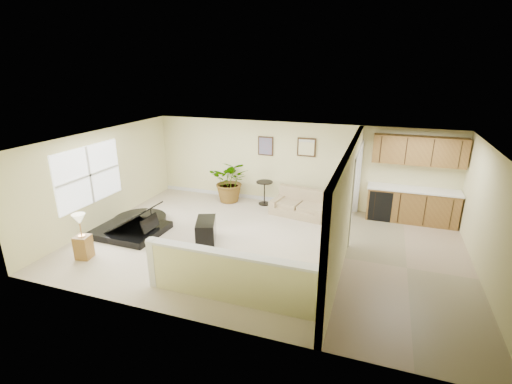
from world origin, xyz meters
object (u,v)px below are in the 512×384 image
(loveseat, at_px, (301,202))
(lamp_stand, at_px, (82,240))
(accent_table, at_px, (264,190))
(palm_plant, at_px, (231,181))
(piano, at_px, (130,207))
(small_plant, at_px, (341,207))
(piano_bench, at_px, (206,231))

(loveseat, bearing_deg, lamp_stand, -123.68)
(accent_table, height_order, palm_plant, palm_plant)
(palm_plant, bearing_deg, piano, -118.22)
(loveseat, xyz_separation_m, small_plant, (1.11, 0.29, -0.12))
(piano_bench, xyz_separation_m, loveseat, (1.73, 2.54, 0.06))
(piano_bench, xyz_separation_m, small_plant, (2.84, 2.83, -0.06))
(piano_bench, bearing_deg, palm_plant, 100.96)
(small_plant, bearing_deg, piano, -149.87)
(lamp_stand, bearing_deg, palm_plant, 69.54)
(piano_bench, height_order, palm_plant, palm_plant)
(loveseat, xyz_separation_m, accent_table, (-1.22, 0.40, 0.12))
(accent_table, distance_m, palm_plant, 1.09)
(palm_plant, bearing_deg, piano_bench, -79.04)
(small_plant, bearing_deg, palm_plant, 179.85)
(piano, height_order, piano_bench, piano)
(piano_bench, bearing_deg, accent_table, 79.97)
(small_plant, bearing_deg, accent_table, 177.44)
(piano_bench, bearing_deg, loveseat, 55.67)
(loveseat, xyz_separation_m, lamp_stand, (-3.94, -4.13, 0.10))
(small_plant, distance_m, lamp_stand, 6.71)
(loveseat, distance_m, palm_plant, 2.33)
(piano_bench, height_order, loveseat, loveseat)
(palm_plant, xyz_separation_m, small_plant, (3.39, -0.01, -0.44))
(lamp_stand, bearing_deg, piano, 85.94)
(loveseat, distance_m, accent_table, 1.28)
(accent_table, height_order, small_plant, accent_table)
(loveseat, bearing_deg, small_plant, 24.75)
(accent_table, xyz_separation_m, palm_plant, (-1.07, -0.09, 0.19))
(loveseat, height_order, lamp_stand, lamp_stand)
(piano_bench, bearing_deg, piano, -179.13)
(piano, height_order, loveseat, piano)
(piano_bench, xyz_separation_m, palm_plant, (-0.55, 2.84, 0.38))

